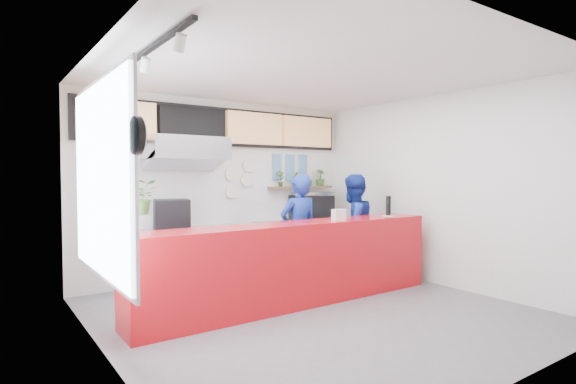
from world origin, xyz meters
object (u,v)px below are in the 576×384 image
espresso_machine (312,207)px  staff_center (299,232)px  service_counter (295,264)px  pepper_mill (388,206)px  panini_oven (172,215)px  staff_right (353,227)px

espresso_machine → staff_center: size_ratio=0.41×
service_counter → espresso_machine: size_ratio=6.28×
service_counter → staff_center: bearing=49.6°
staff_center → pepper_mill: 1.44m
panini_oven → pepper_mill: 3.33m
panini_oven → staff_center: (1.55, -1.18, -0.26)m
panini_oven → staff_center: bearing=-21.8°
pepper_mill → service_counter: bearing=177.3°
pepper_mill → staff_center: bearing=149.5°
service_counter → espresso_machine: espresso_machine is taller
espresso_machine → staff_right: staff_right is taller
service_counter → staff_center: (0.53, 0.62, 0.32)m
service_counter → staff_center: staff_center is taller
staff_right → panini_oven: bearing=-28.3°
service_counter → espresso_machine: bearing=46.6°
staff_center → service_counter: bearing=53.2°
panini_oven → staff_center: size_ratio=0.29×
panini_oven → pepper_mill: (2.75, -1.88, 0.13)m
panini_oven → staff_right: (2.62, -1.23, -0.26)m
staff_center → panini_oven: bearing=-33.6°
service_counter → espresso_machine: 2.54m
staff_center → espresso_machine: bearing=-131.3°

